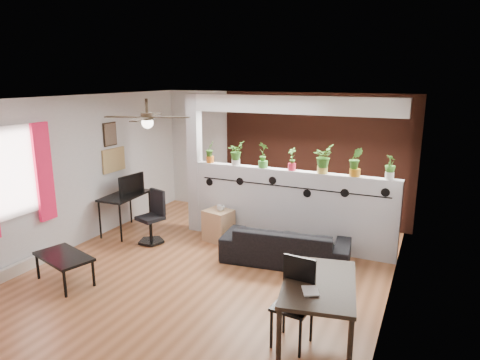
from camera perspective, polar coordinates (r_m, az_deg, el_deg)
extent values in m
cube|color=brown|center=(6.77, -4.11, -12.25)|extent=(6.30, 7.10, 0.10)
cube|color=#B7B7BA|center=(9.00, 5.06, 3.33)|extent=(6.30, 0.04, 2.90)
cube|color=#B7B7BA|center=(4.09, -25.71, -10.90)|extent=(6.30, 0.04, 2.90)
cube|color=#B7B7BA|center=(7.89, -21.21, 0.98)|extent=(0.04, 7.10, 2.90)
cube|color=#B7B7BA|center=(5.56, 20.05, -3.97)|extent=(0.04, 7.10, 2.90)
cube|color=white|center=(6.10, -4.55, 11.22)|extent=(6.30, 7.10, 0.10)
cube|color=#BCBCC1|center=(7.50, 6.76, -3.75)|extent=(3.60, 0.18, 1.35)
cube|color=white|center=(7.17, 7.16, 9.92)|extent=(3.60, 0.18, 0.30)
cube|color=#BCBCC1|center=(8.11, -6.04, 2.17)|extent=(0.22, 0.20, 2.60)
cube|color=#9B422D|center=(8.72, 9.91, 2.85)|extent=(3.90, 0.05, 2.60)
cube|color=black|center=(7.30, 6.62, -0.92)|extent=(3.31, 0.01, 0.02)
cylinder|color=black|center=(7.92, -4.10, -0.30)|extent=(0.14, 0.01, 0.14)
cylinder|color=black|center=(7.63, -0.03, -0.18)|extent=(0.14, 0.01, 0.14)
cylinder|color=black|center=(7.38, 4.35, -0.07)|extent=(0.14, 0.01, 0.14)
cylinder|color=black|center=(7.23, 8.93, -1.79)|extent=(0.14, 0.01, 0.14)
cylinder|color=black|center=(7.07, 13.78, -1.69)|extent=(0.14, 0.01, 0.14)
cylinder|color=black|center=(6.97, 18.82, -1.59)|extent=(0.14, 0.01, 0.14)
cube|color=white|center=(7.05, -28.13, 0.95)|extent=(0.02, 0.95, 1.25)
cube|color=white|center=(7.04, -28.05, 0.94)|extent=(0.04, 1.05, 1.35)
cube|color=red|center=(7.33, -24.71, 0.95)|extent=(0.06, 0.30, 1.55)
cube|color=silver|center=(7.44, -26.64, -10.11)|extent=(0.08, 1.00, 0.18)
cube|color=#A5854F|center=(8.52, -16.48, 2.58)|extent=(0.03, 0.60, 0.45)
cube|color=#8C7259|center=(8.40, -16.93, 5.86)|extent=(0.03, 0.30, 0.40)
cube|color=black|center=(8.41, -16.96, 5.86)|extent=(0.02, 0.34, 0.44)
cylinder|color=black|center=(6.29, -12.35, 9.66)|extent=(0.04, 0.04, 0.20)
cylinder|color=black|center=(6.31, -12.28, 8.30)|extent=(0.18, 0.18, 0.10)
sphere|color=white|center=(6.31, -12.24, 7.49)|extent=(0.17, 0.17, 0.17)
cube|color=black|center=(6.22, -9.24, 8.27)|extent=(0.55, 0.29, 0.01)
cube|color=black|center=(6.63, -11.42, 8.50)|extent=(0.29, 0.55, 0.01)
cube|color=black|center=(6.41, -15.21, 8.13)|extent=(0.55, 0.29, 0.01)
cube|color=black|center=(5.98, -13.22, 7.88)|extent=(0.29, 0.55, 0.01)
cylinder|color=#CA6017|center=(7.93, -4.01, 2.76)|extent=(0.14, 0.14, 0.12)
imported|color=#245518|center=(7.89, -4.03, 4.12)|extent=(0.20, 0.23, 0.30)
cylinder|color=silver|center=(7.69, -0.56, 2.45)|extent=(0.15, 0.15, 0.12)
imported|color=#245518|center=(7.65, -0.56, 3.95)|extent=(0.19, 0.23, 0.33)
cylinder|color=#3B812E|center=(7.48, 3.09, 2.12)|extent=(0.17, 0.17, 0.12)
imported|color=#245518|center=(7.44, 3.11, 3.75)|extent=(0.29, 0.27, 0.35)
cylinder|color=red|center=(7.31, 6.92, 1.76)|extent=(0.13, 0.13, 0.12)
imported|color=#245518|center=(7.27, 6.97, 3.17)|extent=(0.24, 0.23, 0.29)
cylinder|color=gold|center=(7.17, 10.93, 1.38)|extent=(0.18, 0.18, 0.12)
imported|color=#245518|center=(7.13, 11.01, 3.16)|extent=(0.22, 0.27, 0.38)
cylinder|color=orange|center=(7.07, 15.07, 0.97)|extent=(0.17, 0.17, 0.12)
imported|color=#245518|center=(7.02, 15.18, 2.75)|extent=(0.28, 0.25, 0.37)
cylinder|color=silver|center=(7.00, 19.30, 0.55)|extent=(0.13, 0.13, 0.12)
imported|color=#245518|center=(6.97, 19.42, 2.03)|extent=(0.24, 0.25, 0.29)
imported|color=black|center=(6.94, 6.08, -8.67)|extent=(1.99, 0.98, 0.56)
cube|color=tan|center=(7.78, -2.89, -6.05)|extent=(0.54, 0.50, 0.57)
imported|color=gray|center=(7.65, -2.59, -3.74)|extent=(0.17, 0.17, 0.11)
cube|color=black|center=(8.35, -15.13, -2.00)|extent=(0.59, 1.05, 0.04)
cylinder|color=black|center=(8.24, -18.18, -5.12)|extent=(0.04, 0.04, 0.70)
cylinder|color=black|center=(7.96, -15.64, -5.58)|extent=(0.04, 0.04, 0.70)
cylinder|color=black|center=(8.94, -14.38, -3.38)|extent=(0.04, 0.04, 0.70)
cylinder|color=black|center=(8.69, -11.93, -3.74)|extent=(0.04, 0.04, 0.70)
imported|color=black|center=(8.43, -14.53, -0.98)|extent=(0.36, 0.10, 0.20)
cylinder|color=black|center=(7.88, -11.73, -7.97)|extent=(0.49, 0.49, 0.04)
cylinder|color=black|center=(7.81, -11.81, -6.56)|extent=(0.06, 0.06, 0.41)
cube|color=black|center=(7.74, -11.89, -5.00)|extent=(0.49, 0.49, 0.07)
cube|color=black|center=(7.76, -10.92, -2.86)|extent=(0.38, 0.17, 0.45)
cube|color=black|center=(4.93, 10.51, -13.44)|extent=(1.01, 1.41, 0.05)
cylinder|color=black|center=(4.62, 5.18, -20.33)|extent=(0.05, 0.05, 0.65)
cylinder|color=black|center=(4.59, 14.45, -20.99)|extent=(0.05, 0.05, 0.65)
cylinder|color=black|center=(5.65, 7.12, -13.61)|extent=(0.05, 0.05, 0.65)
cylinder|color=black|center=(5.63, 14.42, -14.08)|extent=(0.05, 0.05, 0.65)
imported|color=gray|center=(4.68, 8.35, -14.45)|extent=(0.24, 0.27, 0.02)
cube|color=black|center=(4.88, 6.98, -16.38)|extent=(0.43, 0.43, 0.03)
cube|color=black|center=(4.91, 7.90, -12.80)|extent=(0.38, 0.06, 0.50)
cube|color=black|center=(4.93, 4.21, -19.17)|extent=(0.03, 0.03, 0.47)
cube|color=black|center=(4.82, 8.02, -20.11)|extent=(0.03, 0.03, 0.47)
cube|color=black|center=(5.07, 5.95, -15.01)|extent=(0.03, 0.03, 0.96)
cube|color=black|center=(4.96, 9.61, -15.81)|extent=(0.03, 0.03, 0.96)
cube|color=black|center=(6.69, -22.46, -9.41)|extent=(1.01, 0.74, 0.04)
cylinder|color=black|center=(7.05, -25.37, -10.40)|extent=(0.04, 0.04, 0.38)
cylinder|color=black|center=(6.36, -22.31, -12.72)|extent=(0.04, 0.04, 0.38)
cylinder|color=black|center=(7.20, -22.28, -9.57)|extent=(0.04, 0.04, 0.38)
cylinder|color=black|center=(6.53, -18.96, -11.72)|extent=(0.04, 0.04, 0.38)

